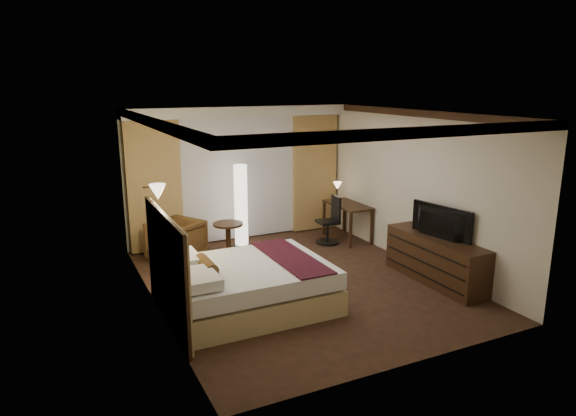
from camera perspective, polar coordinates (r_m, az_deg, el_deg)
name	(u,v)px	position (r m, az deg, el deg)	size (l,w,h in m)	color
floor	(299,282)	(8.37, 1.21, -8.26)	(4.50, 5.50, 0.01)	black
ceiling	(300,113)	(7.77, 1.31, 10.52)	(4.50, 5.50, 0.01)	white
back_wall	(237,173)	(10.44, -5.65, 3.84)	(4.50, 0.02, 2.70)	silver
left_wall	(153,217)	(7.25, -14.80, -1.00)	(0.02, 5.50, 2.70)	silver
right_wall	(414,188)	(9.19, 13.86, 2.14)	(0.02, 5.50, 2.70)	silver
crown_molding	(300,117)	(7.77, 1.31, 10.08)	(4.50, 5.50, 0.12)	black
soffit	(240,111)	(10.06, -5.31, 10.65)	(4.50, 0.50, 0.20)	white
curtain_sheer	(239,179)	(10.38, -5.48, 3.23)	(2.48, 0.04, 2.45)	silver
curtain_left_drape	(154,187)	(9.87, -14.64, 2.30)	(1.00, 0.14, 2.45)	tan
curtain_right_drape	(314,173)	(11.02, 2.95, 3.90)	(1.00, 0.14, 2.45)	tan
wall_sconce	(158,192)	(7.57, -14.28, 1.75)	(0.24, 0.24, 0.24)	white
bed	(249,285)	(7.41, -4.41, -8.58)	(2.25, 1.75, 0.66)	white
headboard	(167,270)	(6.96, -13.24, -6.72)	(0.12, 2.05, 1.50)	tan
armchair	(176,239)	(9.42, -12.36, -3.37)	(0.80, 0.75, 0.83)	#4A2D16
side_table	(228,239)	(9.62, -6.64, -3.44)	(0.56, 0.56, 0.61)	black
floor_lamp	(241,206)	(9.96, -5.25, 0.23)	(0.34, 0.34, 1.63)	white
desk	(347,222)	(10.53, 6.60, -1.53)	(0.55, 1.13, 0.75)	black
desk_lamp	(337,192)	(10.75, 5.50, 1.80)	(0.18, 0.18, 0.34)	#FFD899
office_chair	(328,220)	(10.22, 4.44, -1.35)	(0.46, 0.46, 0.96)	black
dresser	(436,259)	(8.61, 16.07, -5.52)	(0.50, 1.92, 0.75)	black
television	(437,218)	(8.39, 16.23, -1.03)	(1.13, 0.65, 0.15)	black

